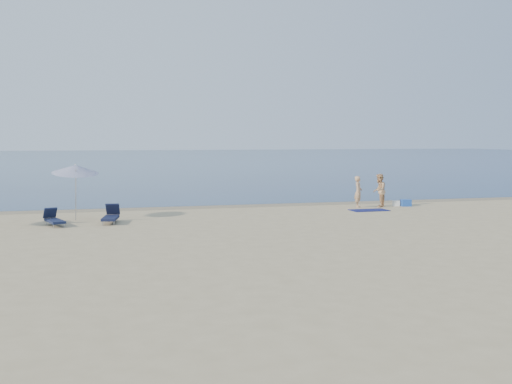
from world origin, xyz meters
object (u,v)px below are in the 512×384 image
(blue_cooler, at_px, (406,203))
(umbrella_near, at_px, (75,169))
(person_left, at_px, (358,192))
(person_right, at_px, (379,190))

(blue_cooler, height_order, umbrella_near, umbrella_near)
(person_left, distance_m, person_right, 1.13)
(person_left, xyz_separation_m, umbrella_near, (-13.67, -1.40, 1.38))
(person_left, height_order, blue_cooler, person_left)
(person_right, bearing_deg, umbrella_near, -48.28)
(person_right, bearing_deg, person_left, -56.01)
(person_right, xyz_separation_m, umbrella_near, (-14.80, -1.35, 1.33))
(blue_cooler, bearing_deg, person_right, -175.12)
(person_right, bearing_deg, blue_cooler, 123.53)
(umbrella_near, bearing_deg, blue_cooler, -4.73)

